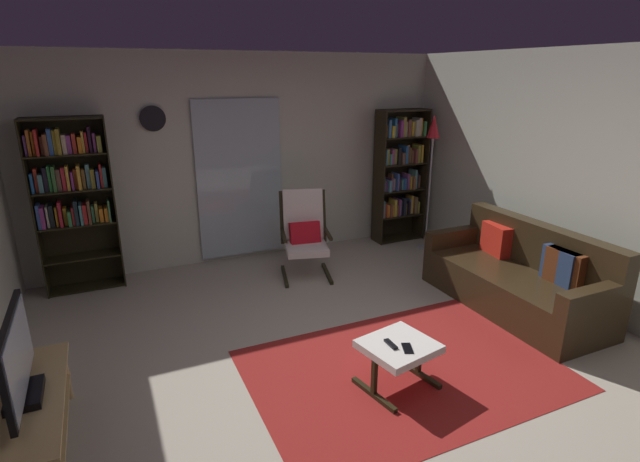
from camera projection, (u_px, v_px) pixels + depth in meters
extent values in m
plane|color=#B6AA96|center=(351.00, 365.00, 4.08)|extent=(7.02, 7.02, 0.00)
cube|color=beige|center=(247.00, 159.00, 6.19)|extent=(5.60, 0.06, 2.60)
cube|color=beige|center=(598.00, 185.00, 4.74)|extent=(0.06, 6.00, 2.60)
cube|color=silver|center=(240.00, 180.00, 6.16)|extent=(1.10, 0.01, 2.00)
cube|color=maroon|center=(405.00, 370.00, 4.02)|extent=(2.52, 1.76, 0.01)
cube|color=tan|center=(26.00, 400.00, 2.97)|extent=(0.43, 1.26, 0.02)
cube|color=tan|center=(33.00, 431.00, 3.04)|extent=(0.39, 1.20, 0.02)
cylinder|color=tan|center=(66.00, 374.00, 3.61)|extent=(0.05, 0.05, 0.43)
cylinder|color=tan|center=(14.00, 385.00, 3.48)|extent=(0.05, 0.05, 0.43)
cube|color=#28282D|center=(31.00, 430.00, 2.99)|extent=(0.26, 0.28, 0.07)
cube|color=black|center=(25.00, 395.00, 2.96)|extent=(0.20, 0.32, 0.05)
cube|color=black|center=(16.00, 356.00, 2.88)|extent=(0.04, 0.87, 0.50)
cube|color=silver|center=(20.00, 355.00, 2.88)|extent=(0.01, 0.82, 0.45)
cube|color=black|center=(34.00, 211.00, 5.11)|extent=(0.02, 0.30, 1.92)
cube|color=black|center=(115.00, 203.00, 5.42)|extent=(0.02, 0.30, 1.92)
cube|color=black|center=(76.00, 204.00, 5.39)|extent=(0.81, 0.02, 1.92)
cube|color=black|center=(88.00, 286.00, 5.56)|extent=(0.77, 0.28, 0.02)
cube|color=black|center=(84.00, 256.00, 5.44)|extent=(0.77, 0.28, 0.02)
cube|color=black|center=(78.00, 224.00, 5.33)|extent=(0.77, 0.28, 0.02)
cube|color=black|center=(73.00, 190.00, 5.21)|extent=(0.77, 0.28, 0.02)
cube|color=black|center=(67.00, 154.00, 5.09)|extent=(0.77, 0.28, 0.02)
cube|color=black|center=(61.00, 118.00, 4.97)|extent=(0.77, 0.28, 0.02)
cube|color=#3E64B9|center=(39.00, 216.00, 5.13)|extent=(0.03, 0.18, 0.26)
cube|color=#9C3D8F|center=(43.00, 217.00, 5.15)|extent=(0.04, 0.19, 0.23)
cube|color=beige|center=(48.00, 216.00, 5.19)|extent=(0.02, 0.18, 0.23)
cube|color=black|center=(52.00, 215.00, 5.20)|extent=(0.04, 0.16, 0.23)
cube|color=gold|center=(57.00, 216.00, 5.22)|extent=(0.02, 0.16, 0.21)
cube|color=red|center=(60.00, 213.00, 5.21)|extent=(0.03, 0.20, 0.27)
cube|color=gold|center=(66.00, 216.00, 5.26)|extent=(0.04, 0.12, 0.19)
cube|color=#34884A|center=(70.00, 217.00, 5.26)|extent=(0.03, 0.24, 0.16)
cube|color=red|center=(73.00, 215.00, 5.28)|extent=(0.02, 0.22, 0.20)
cube|color=#1B2A31|center=(76.00, 212.00, 5.28)|extent=(0.04, 0.24, 0.27)
cube|color=teal|center=(81.00, 213.00, 5.29)|extent=(0.03, 0.21, 0.22)
cube|color=red|center=(85.00, 213.00, 5.31)|extent=(0.04, 0.19, 0.22)
cube|color=brown|center=(89.00, 211.00, 5.32)|extent=(0.03, 0.21, 0.26)
cube|color=#347A4D|center=(93.00, 213.00, 5.35)|extent=(0.03, 0.12, 0.18)
cube|color=#A0973E|center=(97.00, 212.00, 5.38)|extent=(0.03, 0.13, 0.21)
cube|color=orange|center=(101.00, 214.00, 5.39)|extent=(0.04, 0.17, 0.15)
cube|color=orange|center=(106.00, 213.00, 5.42)|extent=(0.04, 0.22, 0.16)
cube|color=#3F814C|center=(109.00, 209.00, 5.40)|extent=(0.02, 0.23, 0.24)
cube|color=#2669B7|center=(32.00, 183.00, 5.02)|extent=(0.02, 0.17, 0.21)
cube|color=red|center=(36.00, 180.00, 5.05)|extent=(0.03, 0.13, 0.25)
cube|color=teal|center=(41.00, 183.00, 5.07)|extent=(0.04, 0.18, 0.19)
cube|color=#252134|center=(46.00, 179.00, 5.07)|extent=(0.04, 0.10, 0.25)
cube|color=#2C8A3B|center=(50.00, 178.00, 5.09)|extent=(0.03, 0.16, 0.27)
cube|color=#3E7D3B|center=(54.00, 178.00, 5.09)|extent=(0.03, 0.17, 0.26)
cube|color=brown|center=(59.00, 179.00, 5.14)|extent=(0.04, 0.17, 0.23)
cube|color=red|center=(64.00, 179.00, 5.13)|extent=(0.04, 0.11, 0.24)
cube|color=gold|center=(68.00, 177.00, 5.16)|extent=(0.03, 0.18, 0.26)
cube|color=#8A368A|center=(73.00, 180.00, 5.18)|extent=(0.02, 0.19, 0.20)
cube|color=orange|center=(76.00, 179.00, 5.20)|extent=(0.04, 0.10, 0.21)
cube|color=gold|center=(79.00, 177.00, 5.20)|extent=(0.03, 0.24, 0.26)
cube|color=brown|center=(84.00, 178.00, 5.22)|extent=(0.03, 0.12, 0.21)
cube|color=teal|center=(88.00, 176.00, 5.23)|extent=(0.04, 0.11, 0.25)
cube|color=#A89C36|center=(93.00, 178.00, 5.27)|extent=(0.04, 0.17, 0.20)
cube|color=#3C56A3|center=(98.00, 178.00, 5.27)|extent=(0.03, 0.21, 0.19)
cube|color=red|center=(101.00, 175.00, 5.29)|extent=(0.02, 0.17, 0.25)
cube|color=teal|center=(104.00, 177.00, 5.31)|extent=(0.04, 0.15, 0.21)
cube|color=#884999|center=(26.00, 145.00, 4.91)|extent=(0.02, 0.11, 0.21)
cube|color=orange|center=(29.00, 143.00, 4.92)|extent=(0.03, 0.16, 0.26)
cube|color=orange|center=(33.00, 143.00, 4.93)|extent=(0.02, 0.11, 0.24)
cube|color=red|center=(37.00, 142.00, 4.93)|extent=(0.03, 0.23, 0.27)
cube|color=brown|center=(42.00, 146.00, 4.96)|extent=(0.03, 0.11, 0.19)
cube|color=brown|center=(46.00, 144.00, 4.99)|extent=(0.04, 0.24, 0.21)
cube|color=#325FB0|center=(50.00, 142.00, 4.98)|extent=(0.04, 0.19, 0.26)
cube|color=gold|center=(55.00, 142.00, 5.02)|extent=(0.03, 0.18, 0.25)
cube|color=olive|center=(59.00, 141.00, 5.01)|extent=(0.03, 0.20, 0.26)
cube|color=beige|center=(64.00, 144.00, 5.04)|extent=(0.04, 0.16, 0.20)
cube|color=#8C3D8A|center=(69.00, 144.00, 5.09)|extent=(0.04, 0.21, 0.19)
cube|color=#C1392A|center=(74.00, 143.00, 5.08)|extent=(0.04, 0.14, 0.21)
cube|color=orange|center=(80.00, 144.00, 5.12)|extent=(0.04, 0.21, 0.17)
cube|color=gold|center=(83.00, 142.00, 5.11)|extent=(0.02, 0.13, 0.23)
cube|color=red|center=(86.00, 142.00, 5.15)|extent=(0.02, 0.11, 0.21)
cube|color=#2D182E|center=(90.00, 139.00, 5.14)|extent=(0.03, 0.11, 0.27)
cube|color=#913E89|center=(94.00, 142.00, 5.17)|extent=(0.03, 0.14, 0.20)
cube|color=olive|center=(99.00, 143.00, 5.19)|extent=(0.04, 0.18, 0.17)
cube|color=black|center=(379.00, 179.00, 6.76)|extent=(0.02, 0.30, 1.87)
cube|color=black|center=(421.00, 175.00, 7.04)|extent=(0.02, 0.30, 1.87)
cube|color=black|center=(395.00, 175.00, 7.03)|extent=(0.73, 0.02, 1.87)
cube|color=black|center=(397.00, 238.00, 7.19)|extent=(0.70, 0.28, 0.02)
cube|color=black|center=(398.00, 215.00, 7.08)|extent=(0.70, 0.28, 0.02)
cube|color=black|center=(400.00, 190.00, 6.96)|extent=(0.70, 0.28, 0.02)
cube|color=black|center=(401.00, 164.00, 6.85)|extent=(0.70, 0.28, 0.02)
cube|color=black|center=(402.00, 137.00, 6.73)|extent=(0.70, 0.28, 0.02)
cube|color=black|center=(404.00, 110.00, 6.62)|extent=(0.70, 0.28, 0.02)
cube|color=teal|center=(380.00, 208.00, 6.92)|extent=(0.04, 0.24, 0.25)
cube|color=red|center=(383.00, 210.00, 6.93)|extent=(0.03, 0.14, 0.19)
cube|color=orange|center=(386.00, 210.00, 6.95)|extent=(0.04, 0.16, 0.17)
cube|color=brown|center=(389.00, 210.00, 6.96)|extent=(0.03, 0.18, 0.18)
cube|color=orange|center=(390.00, 210.00, 7.00)|extent=(0.02, 0.21, 0.16)
cube|color=gold|center=(393.00, 207.00, 6.98)|extent=(0.04, 0.18, 0.25)
cube|color=brown|center=(395.00, 210.00, 7.01)|extent=(0.02, 0.17, 0.16)
cube|color=#934491|center=(397.00, 207.00, 7.01)|extent=(0.02, 0.21, 0.24)
cube|color=teal|center=(398.00, 207.00, 7.05)|extent=(0.04, 0.16, 0.21)
cube|color=#1E2331|center=(402.00, 206.00, 7.05)|extent=(0.04, 0.20, 0.24)
cube|color=gold|center=(404.00, 208.00, 7.07)|extent=(0.03, 0.12, 0.16)
cube|color=black|center=(406.00, 207.00, 7.09)|extent=(0.03, 0.19, 0.20)
cube|color=#3860A2|center=(407.00, 206.00, 7.11)|extent=(0.02, 0.15, 0.21)
cube|color=gold|center=(409.00, 204.00, 7.13)|extent=(0.04, 0.16, 0.26)
cube|color=brown|center=(413.00, 204.00, 7.12)|extent=(0.04, 0.17, 0.25)
cube|color=#9A9638|center=(415.00, 206.00, 7.16)|extent=(0.02, 0.20, 0.17)
cube|color=#38874D|center=(381.00, 184.00, 6.80)|extent=(0.03, 0.18, 0.21)
cube|color=#89468B|center=(384.00, 186.00, 6.81)|extent=(0.04, 0.10, 0.15)
cube|color=teal|center=(386.00, 185.00, 6.83)|extent=(0.04, 0.24, 0.16)
cube|color=#884590|center=(388.00, 184.00, 6.87)|extent=(0.03, 0.20, 0.17)
cube|color=brown|center=(390.00, 182.00, 6.87)|extent=(0.02, 0.12, 0.24)
cube|color=beige|center=(392.00, 184.00, 6.90)|extent=(0.03, 0.14, 0.17)
cube|color=#3F61B7|center=(395.00, 181.00, 6.88)|extent=(0.03, 0.19, 0.24)
cube|color=red|center=(397.00, 184.00, 6.92)|extent=(0.04, 0.10, 0.15)
cube|color=teal|center=(400.00, 184.00, 6.94)|extent=(0.03, 0.17, 0.15)
cube|color=#2D66B2|center=(402.00, 183.00, 6.96)|extent=(0.04, 0.19, 0.16)
cube|color=#884982|center=(406.00, 181.00, 6.95)|extent=(0.04, 0.17, 0.22)
cube|color=gold|center=(407.00, 182.00, 6.99)|extent=(0.02, 0.22, 0.19)
cube|color=brown|center=(410.00, 182.00, 6.98)|extent=(0.03, 0.22, 0.18)
cube|color=#5D9E99|center=(413.00, 179.00, 7.00)|extent=(0.04, 0.17, 0.27)
cube|color=#201F35|center=(415.00, 180.00, 7.03)|extent=(0.03, 0.14, 0.21)
cube|color=brown|center=(416.00, 181.00, 7.06)|extent=(0.03, 0.16, 0.18)
cube|color=gold|center=(381.00, 157.00, 6.70)|extent=(0.03, 0.18, 0.20)
cube|color=teal|center=(383.00, 157.00, 6.71)|extent=(0.03, 0.21, 0.21)
cube|color=#9E9837|center=(386.00, 157.00, 6.71)|extent=(0.04, 0.12, 0.22)
cube|color=teal|center=(389.00, 159.00, 6.73)|extent=(0.02, 0.15, 0.15)
cube|color=#944883|center=(391.00, 156.00, 6.74)|extent=(0.04, 0.16, 0.21)
cube|color=olive|center=(393.00, 156.00, 6.77)|extent=(0.04, 0.15, 0.21)
cube|color=black|center=(396.00, 155.00, 6.79)|extent=(0.04, 0.20, 0.23)
cube|color=brown|center=(400.00, 158.00, 6.81)|extent=(0.04, 0.23, 0.16)
cube|color=#2A67B3|center=(403.00, 154.00, 6.81)|extent=(0.04, 0.21, 0.25)
cube|color=brown|center=(406.00, 154.00, 6.82)|extent=(0.04, 0.11, 0.26)
cube|color=brown|center=(408.00, 155.00, 6.85)|extent=(0.03, 0.11, 0.21)
cube|color=brown|center=(410.00, 156.00, 6.87)|extent=(0.03, 0.14, 0.17)
cube|color=brown|center=(413.00, 155.00, 6.89)|extent=(0.04, 0.23, 0.20)
cube|color=olive|center=(416.00, 153.00, 6.89)|extent=(0.04, 0.17, 0.24)
cube|color=gold|center=(418.00, 153.00, 6.93)|extent=(0.03, 0.23, 0.25)
cube|color=orange|center=(383.00, 131.00, 6.58)|extent=(0.04, 0.16, 0.17)
cube|color=teal|center=(386.00, 128.00, 6.59)|extent=(0.04, 0.23, 0.24)
cube|color=gold|center=(390.00, 131.00, 6.61)|extent=(0.04, 0.22, 0.16)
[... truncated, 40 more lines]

